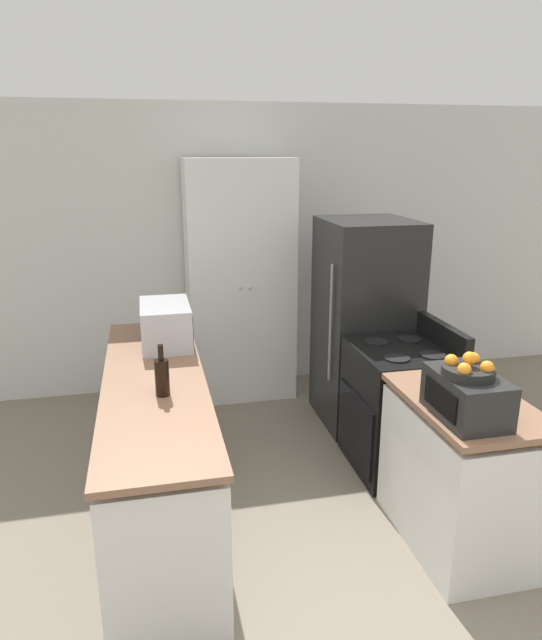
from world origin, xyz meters
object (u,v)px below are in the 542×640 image
stove (399,407)px  refrigerator (364,324)px  toaster_oven (467,396)px  fruit_bowl (468,369)px  pantry_cabinet (240,282)px  microwave (166,324)px  wine_bottle (162,376)px

stove → refrigerator: refrigerator is taller
toaster_oven → fruit_bowl: fruit_bowl is taller
pantry_cabinet → refrigerator: size_ratio=1.27×
microwave → fruit_bowl: 2.06m
refrigerator → toaster_oven: (-0.17, -1.80, 0.17)m
pantry_cabinet → fruit_bowl: pantry_cabinet is taller
refrigerator → fruit_bowl: 1.86m
pantry_cabinet → toaster_oven: bearing=-74.2°
stove → wine_bottle: (-1.64, -0.41, 0.55)m
wine_bottle → fruit_bowl: size_ratio=1.14×
stove → refrigerator: (0.02, 0.78, 0.39)m
stove → fruit_bowl: size_ratio=4.05×
toaster_oven → refrigerator: bearing=84.6°
fruit_bowl → refrigerator: bearing=84.1°
pantry_cabinet → wine_bottle: pantry_cabinet is taller
pantry_cabinet → microwave: bearing=-123.4°
microwave → wine_bottle: 0.88m
stove → fruit_bowl: 1.27m
stove → microwave: microwave is taller
refrigerator → microwave: size_ratio=3.16×
pantry_cabinet → fruit_bowl: size_ratio=8.22×
stove → toaster_oven: (-0.15, -1.03, 0.55)m
refrigerator → wine_bottle: (-1.66, -1.19, 0.16)m
pantry_cabinet → stove: pantry_cabinet is taller
microwave → wine_bottle: (-0.06, -0.87, -0.03)m
microwave → toaster_oven: 2.06m
microwave → pantry_cabinet: bearing=56.6°
stove → wine_bottle: 1.78m
refrigerator → fruit_bowl: (-0.19, -1.82, 0.32)m
pantry_cabinet → toaster_oven: pantry_cabinet is taller
microwave → fruit_bowl: size_ratio=2.05×
pantry_cabinet → wine_bottle: size_ratio=7.21×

